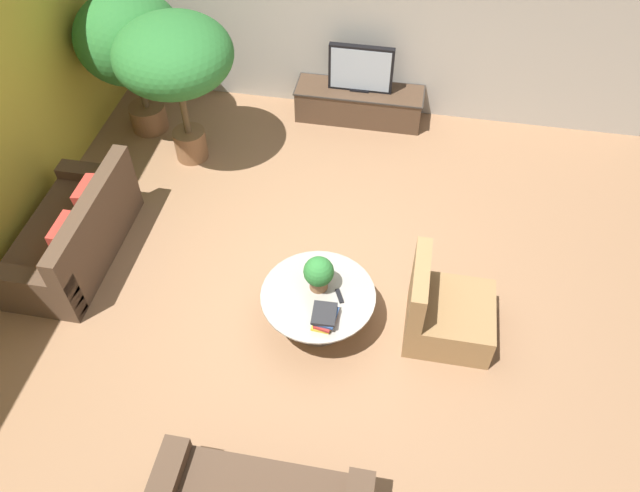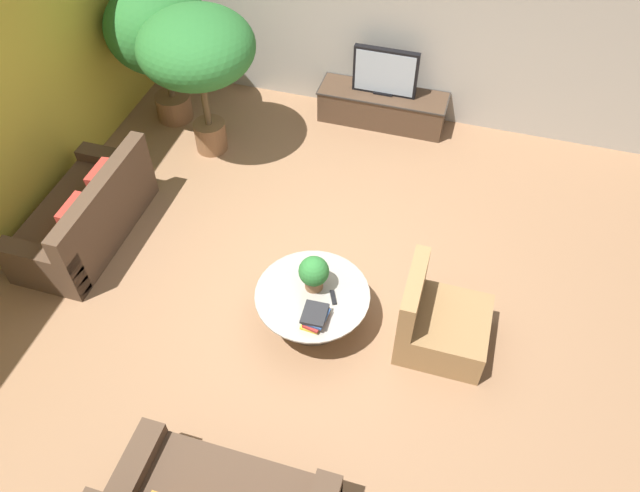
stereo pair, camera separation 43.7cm
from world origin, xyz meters
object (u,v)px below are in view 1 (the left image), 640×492
object	(u,v)px
potted_plant_tabletop	(319,273)
armchair_wicker	(444,313)
coffee_table	(318,302)
potted_palm_corner	(174,59)
couch_by_wall	(74,235)
potted_palm_tall	(130,41)
television	(361,69)
media_console	(359,103)

from	to	relation	value
potted_plant_tabletop	armchair_wicker	bearing A→B (deg)	1.40
coffee_table	potted_palm_corner	world-z (taller)	potted_palm_corner
couch_by_wall	potted_palm_tall	bearing A→B (deg)	-178.74
coffee_table	armchair_wicker	xyz separation A→B (m)	(1.18, 0.12, -0.03)
coffee_table	potted_palm_tall	distance (m)	3.89
potted_palm_tall	potted_plant_tabletop	world-z (taller)	potted_palm_tall
television	armchair_wicker	bearing A→B (deg)	-68.67
media_console	coffee_table	bearing A→B (deg)	-88.83
media_console	coffee_table	distance (m)	3.32
coffee_table	potted_palm_corner	size ratio (longest dim) A/B	0.59
television	potted_plant_tabletop	distance (m)	3.23
television	couch_by_wall	size ratio (longest dim) A/B	0.47
potted_palm_tall	potted_plant_tabletop	bearing A→B (deg)	-43.38
potted_palm_corner	media_console	bearing A→B (deg)	30.78
couch_by_wall	potted_palm_corner	xyz separation A→B (m)	(0.67, 1.77, 1.08)
couch_by_wall	potted_palm_corner	size ratio (longest dim) A/B	0.94
coffee_table	potted_palm_corner	bearing A→B (deg)	132.43
television	couch_by_wall	xyz separation A→B (m)	(-2.59, -2.91, -0.46)
media_console	couch_by_wall	xyz separation A→B (m)	(-2.59, -2.91, 0.06)
media_console	potted_palm_tall	world-z (taller)	potted_palm_tall
television	potted_palm_corner	world-z (taller)	potted_palm_corner
couch_by_wall	potted_palm_corner	world-z (taller)	potted_palm_corner
media_console	potted_plant_tabletop	world-z (taller)	potted_plant_tabletop
coffee_table	couch_by_wall	distance (m)	2.69
coffee_table	television	bearing A→B (deg)	91.17
television	potted_plant_tabletop	xyz separation A→B (m)	(0.06, -3.23, -0.11)
potted_palm_tall	potted_plant_tabletop	xyz separation A→B (m)	(2.70, -2.55, -0.60)
coffee_table	potted_palm_tall	bearing A→B (deg)	135.78
media_console	armchair_wicker	bearing A→B (deg)	-68.68
armchair_wicker	potted_palm_tall	size ratio (longest dim) A/B	0.48
potted_palm_tall	potted_palm_corner	world-z (taller)	potted_palm_corner
media_console	potted_palm_corner	size ratio (longest dim) A/B	0.91
coffee_table	potted_plant_tabletop	world-z (taller)	potted_plant_tabletop
coffee_table	potted_plant_tabletop	distance (m)	0.34
couch_by_wall	armchair_wicker	xyz separation A→B (m)	(3.84, -0.29, -0.01)
potted_palm_corner	coffee_table	bearing A→B (deg)	-47.57
couch_by_wall	potted_palm_tall	world-z (taller)	potted_palm_tall
couch_by_wall	coffee_table	bearing A→B (deg)	81.21
media_console	potted_plant_tabletop	xyz separation A→B (m)	(0.06, -3.23, 0.41)
armchair_wicker	potted_palm_corner	distance (m)	3.94
television	armchair_wicker	world-z (taller)	television
media_console	couch_by_wall	size ratio (longest dim) A/B	0.96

